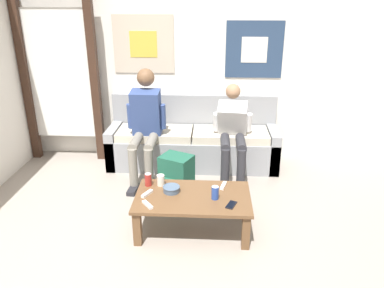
{
  "coord_description": "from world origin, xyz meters",
  "views": [
    {
      "loc": [
        0.41,
        -2.28,
        2.07
      ],
      "look_at": [
        0.2,
        1.31,
        0.64
      ],
      "focal_mm": 35.0,
      "sensor_mm": 36.0,
      "label": 1
    }
  ],
  "objects": [
    {
      "name": "ground_plane",
      "position": [
        0.0,
        0.0,
        0.0
      ],
      "size": [
        18.0,
        18.0,
        0.0
      ],
      "primitive_type": "plane",
      "color": "gray"
    },
    {
      "name": "drink_can_blue",
      "position": [
        0.45,
        0.69,
        0.42
      ],
      "size": [
        0.07,
        0.07,
        0.12
      ],
      "color": "#28479E",
      "rests_on": "coffee_table"
    },
    {
      "name": "ceramic_bowl",
      "position": [
        0.04,
        0.8,
        0.39
      ],
      "size": [
        0.16,
        0.16,
        0.06
      ],
      "color": "#475B75",
      "rests_on": "coffee_table"
    },
    {
      "name": "backpack",
      "position": [
        0.02,
        1.46,
        0.21
      ],
      "size": [
        0.41,
        0.39,
        0.43
      ],
      "color": "#1E5642",
      "rests_on": "ground_plane"
    },
    {
      "name": "game_controller_far_center",
      "position": [
        0.53,
        0.93,
        0.37
      ],
      "size": [
        0.07,
        0.15,
        0.03
      ],
      "color": "white",
      "rests_on": "coffee_table"
    },
    {
      "name": "game_controller_near_left",
      "position": [
        -0.14,
        0.54,
        0.37
      ],
      "size": [
        0.12,
        0.13,
        0.03
      ],
      "color": "white",
      "rests_on": "coffee_table"
    },
    {
      "name": "wall_back",
      "position": [
        0.0,
        2.58,
        1.28
      ],
      "size": [
        10.0,
        0.07,
        2.55
      ],
      "color": "white",
      "rests_on": "ground_plane"
    },
    {
      "name": "cell_phone",
      "position": [
        0.59,
        0.59,
        0.36
      ],
      "size": [
        0.11,
        0.15,
        0.01
      ],
      "color": "black",
      "rests_on": "coffee_table"
    },
    {
      "name": "game_controller_near_right",
      "position": [
        -0.18,
        0.73,
        0.37
      ],
      "size": [
        0.1,
        0.14,
        0.03
      ],
      "color": "white",
      "rests_on": "coffee_table"
    },
    {
      "name": "person_seated_teen",
      "position": [
        0.65,
        1.92,
        0.6
      ],
      "size": [
        0.47,
        0.94,
        1.08
      ],
      "color": "#2D2D33",
      "rests_on": "ground_plane"
    },
    {
      "name": "drink_can_red",
      "position": [
        -0.2,
        0.92,
        0.42
      ],
      "size": [
        0.07,
        0.07,
        0.12
      ],
      "color": "maroon",
      "rests_on": "coffee_table"
    },
    {
      "name": "coffee_table",
      "position": [
        0.24,
        0.74,
        0.3
      ],
      "size": [
        1.06,
        0.64,
        0.36
      ],
      "color": "brown",
      "rests_on": "ground_plane"
    },
    {
      "name": "door_frame",
      "position": [
        -1.54,
        2.36,
        1.2
      ],
      "size": [
        1.0,
        0.1,
        2.15
      ],
      "color": "#382319",
      "rests_on": "ground_plane"
    },
    {
      "name": "couch",
      "position": [
        0.16,
        2.25,
        0.3
      ],
      "size": [
        2.15,
        0.67,
        0.88
      ],
      "color": "gray",
      "rests_on": "ground_plane"
    },
    {
      "name": "person_seated_adult",
      "position": [
        -0.38,
        1.88,
        0.69
      ],
      "size": [
        0.47,
        0.85,
        1.28
      ],
      "color": "gray",
      "rests_on": "ground_plane"
    },
    {
      "name": "pillar_candle",
      "position": [
        -0.08,
        0.93,
        0.41
      ],
      "size": [
        0.07,
        0.07,
        0.12
      ],
      "color": "silver",
      "rests_on": "coffee_table"
    }
  ]
}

